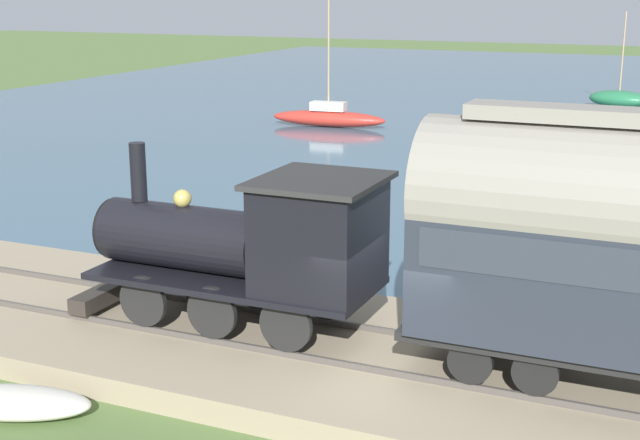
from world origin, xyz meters
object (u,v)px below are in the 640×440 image
steam_locomotive (256,242)px  beached_dinghy (10,402)px  sailboat_green (619,99)px  sailboat_red (328,117)px

steam_locomotive → beached_dinghy: size_ratio=2.05×
steam_locomotive → beached_dinghy: steam_locomotive is taller
sailboat_green → sailboat_red: size_ratio=0.85×
sailboat_red → beached_dinghy: sailboat_red is taller
steam_locomotive → beached_dinghy: (-3.95, 2.63, -2.07)m
steam_locomotive → sailboat_green: sailboat_green is taller
sailboat_red → beached_dinghy: bearing=-171.1°
sailboat_red → beached_dinghy: 32.09m
sailboat_red → sailboat_green: bearing=-48.2°
sailboat_red → steam_locomotive: bearing=-164.3°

